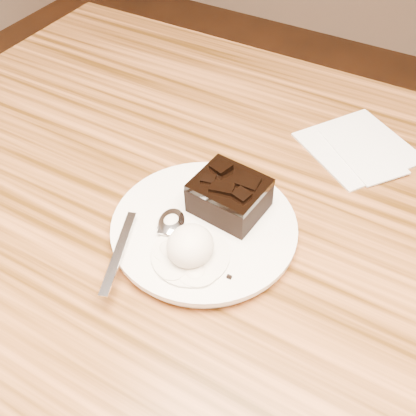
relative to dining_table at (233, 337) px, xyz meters
The scene contains 11 objects.
floor 0.38m from the dining_table, ahead, with size 4.00×4.00×0.00m, color black.
dining_table is the anchor object (origin of this frame).
plate 0.39m from the dining_table, 104.70° to the right, with size 0.24×0.24×0.02m, color white.
brownie 0.42m from the dining_table, 98.38° to the right, with size 0.09×0.08×0.04m, color black.
ice_cream_scoop 0.43m from the dining_table, 93.56° to the right, with size 0.06×0.06×0.05m, color white.
melt_puddle 0.42m from the dining_table, 93.56° to the right, with size 0.10×0.10×0.00m, color silver.
spoon 0.42m from the dining_table, 118.97° to the right, with size 0.04×0.19×0.01m, color silver, non-canonical shape.
napkin 0.44m from the dining_table, 62.84° to the left, with size 0.15×0.15×0.01m, color white.
crumb_a 0.42m from the dining_table, 120.87° to the right, with size 0.01×0.01×0.00m, color black.
crumb_b 0.41m from the dining_table, 96.79° to the right, with size 0.01×0.01×0.00m, color black.
crumb_c 0.42m from the dining_table, 70.25° to the right, with size 0.01×0.00×0.00m, color black.
Camera 1 is at (0.19, -0.43, 1.24)m, focal length 42.03 mm.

